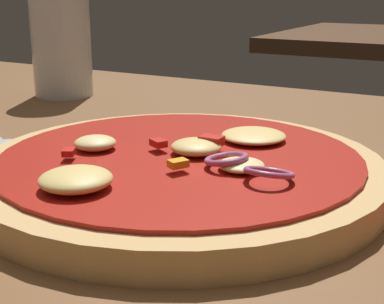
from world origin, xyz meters
The scene contains 3 objects.
dining_table centered at (0.00, 0.00, 0.02)m, with size 1.42×0.82×0.04m.
pizza centered at (0.06, 0.00, 0.05)m, with size 0.29×0.29×0.03m.
beer_glass centered at (-0.24, 0.22, 0.10)m, with size 0.07×0.07×0.15m.
Camera 1 is at (0.25, -0.33, 0.18)m, focal length 52.86 mm.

